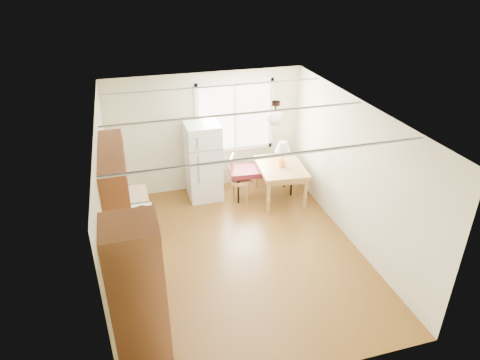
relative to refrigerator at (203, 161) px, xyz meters
name	(u,v)px	position (x,y,z in m)	size (l,w,h in m)	color
room_shell	(240,189)	(0.17, -2.08, 0.45)	(4.60, 5.60, 2.62)	#533211
kitchen_run	(133,253)	(-1.55, -2.72, 0.04)	(0.65, 3.40, 2.20)	brown
window_unit	(235,117)	(0.77, 0.39, 0.75)	(1.64, 0.05, 1.51)	white
pendant_light	(275,117)	(0.87, -1.68, 1.43)	(0.26, 0.26, 0.40)	black
refrigerator	(203,161)	(0.00, 0.00, 0.00)	(0.67, 0.70, 1.61)	white
bench	(263,171)	(1.18, -0.27, -0.24)	(1.40, 0.61, 0.63)	maroon
dining_table	(281,170)	(1.49, -0.48, -0.17)	(0.99, 1.26, 0.74)	#AA7C41
chair	(236,176)	(0.60, -0.32, -0.25)	(0.48, 0.47, 0.97)	#AA7C41
table_lamp	(283,149)	(1.49, -0.53, 0.32)	(0.31, 0.31, 0.53)	#D49144
coffee_maker	(132,250)	(-1.55, -2.93, 0.24)	(0.24, 0.29, 0.40)	black
kettle	(127,243)	(-1.61, -2.66, 0.18)	(0.10, 0.10, 0.20)	red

